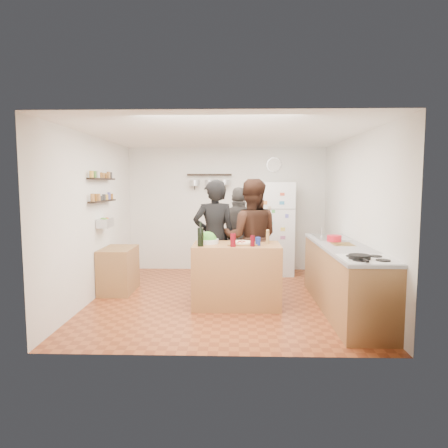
{
  "coord_description": "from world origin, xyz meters",
  "views": [
    {
      "loc": [
        0.18,
        -6.07,
        1.78
      ],
      "look_at": [
        0.0,
        0.1,
        1.15
      ],
      "focal_mm": 32.0,
      "sensor_mm": 36.0,
      "label": 1
    }
  ],
  "objects_px": {
    "counter_run": "(344,279)",
    "side_table": "(119,270)",
    "wall_clock": "(274,165)",
    "prep_island": "(236,275)",
    "salad_bowl": "(208,241)",
    "salt_canister": "(258,241)",
    "skillet": "(360,257)",
    "person_left": "(214,238)",
    "pepper_mill": "(268,238)",
    "person_center": "(251,238)",
    "person_back": "(240,237)",
    "fridge": "(275,228)",
    "wine_bottle": "(201,237)",
    "red_bowl": "(334,238)"
  },
  "relations": [
    {
      "from": "counter_run",
      "to": "side_table",
      "type": "height_order",
      "value": "counter_run"
    },
    {
      "from": "wall_clock",
      "to": "side_table",
      "type": "distance_m",
      "value": 3.68
    },
    {
      "from": "prep_island",
      "to": "side_table",
      "type": "relative_size",
      "value": 1.56
    },
    {
      "from": "salad_bowl",
      "to": "counter_run",
      "type": "bearing_deg",
      "value": -6.45
    },
    {
      "from": "salad_bowl",
      "to": "salt_canister",
      "type": "distance_m",
      "value": 0.74
    },
    {
      "from": "skillet",
      "to": "side_table",
      "type": "xyz_separation_m",
      "value": [
        -3.34,
        1.84,
        -0.58
      ]
    },
    {
      "from": "person_left",
      "to": "side_table",
      "type": "distance_m",
      "value": 1.69
    },
    {
      "from": "person_left",
      "to": "skillet",
      "type": "xyz_separation_m",
      "value": [
        1.75,
        -1.66,
        0.02
      ]
    },
    {
      "from": "pepper_mill",
      "to": "skillet",
      "type": "relative_size",
      "value": 0.67
    },
    {
      "from": "person_left",
      "to": "person_center",
      "type": "bearing_deg",
      "value": 171.12
    },
    {
      "from": "person_back",
      "to": "prep_island",
      "type": "bearing_deg",
      "value": 91.55
    },
    {
      "from": "skillet",
      "to": "person_back",
      "type": "bearing_deg",
      "value": 121.29
    },
    {
      "from": "person_center",
      "to": "skillet",
      "type": "bearing_deg",
      "value": 128.98
    },
    {
      "from": "fridge",
      "to": "wall_clock",
      "type": "height_order",
      "value": "wall_clock"
    },
    {
      "from": "person_left",
      "to": "person_center",
      "type": "height_order",
      "value": "person_center"
    },
    {
      "from": "wine_bottle",
      "to": "pepper_mill",
      "type": "bearing_deg",
      "value": 15.87
    },
    {
      "from": "wine_bottle",
      "to": "pepper_mill",
      "type": "relative_size",
      "value": 1.55
    },
    {
      "from": "person_back",
      "to": "skillet",
      "type": "xyz_separation_m",
      "value": [
        1.35,
        -2.22,
        0.08
      ]
    },
    {
      "from": "salad_bowl",
      "to": "pepper_mill",
      "type": "height_order",
      "value": "pepper_mill"
    },
    {
      "from": "skillet",
      "to": "side_table",
      "type": "height_order",
      "value": "skillet"
    },
    {
      "from": "wine_bottle",
      "to": "salt_canister",
      "type": "xyz_separation_m",
      "value": [
        0.8,
        0.1,
        -0.07
      ]
    },
    {
      "from": "counter_run",
      "to": "red_bowl",
      "type": "height_order",
      "value": "red_bowl"
    },
    {
      "from": "prep_island",
      "to": "skillet",
      "type": "bearing_deg",
      "value": -39.07
    },
    {
      "from": "counter_run",
      "to": "prep_island",
      "type": "bearing_deg",
      "value": 173.64
    },
    {
      "from": "pepper_mill",
      "to": "person_center",
      "type": "bearing_deg",
      "value": 114.99
    },
    {
      "from": "prep_island",
      "to": "person_back",
      "type": "xyz_separation_m",
      "value": [
        0.05,
        1.08,
        0.4
      ]
    },
    {
      "from": "pepper_mill",
      "to": "red_bowl",
      "type": "relative_size",
      "value": 0.77
    },
    {
      "from": "pepper_mill",
      "to": "salt_canister",
      "type": "xyz_separation_m",
      "value": [
        -0.15,
        -0.17,
        -0.02
      ]
    },
    {
      "from": "person_back",
      "to": "fridge",
      "type": "xyz_separation_m",
      "value": [
        0.7,
        1.05,
        0.04
      ]
    },
    {
      "from": "salt_canister",
      "to": "counter_run",
      "type": "relative_size",
      "value": 0.04
    },
    {
      "from": "prep_island",
      "to": "wall_clock",
      "type": "height_order",
      "value": "wall_clock"
    },
    {
      "from": "wall_clock",
      "to": "red_bowl",
      "type": "bearing_deg",
      "value": -72.47
    },
    {
      "from": "prep_island",
      "to": "side_table",
      "type": "height_order",
      "value": "prep_island"
    },
    {
      "from": "salad_bowl",
      "to": "person_back",
      "type": "relative_size",
      "value": 0.18
    },
    {
      "from": "wine_bottle",
      "to": "red_bowl",
      "type": "xyz_separation_m",
      "value": [
        1.95,
        0.47,
        -0.07
      ]
    },
    {
      "from": "skillet",
      "to": "fridge",
      "type": "distance_m",
      "value": 3.34
    },
    {
      "from": "fridge",
      "to": "wine_bottle",
      "type": "bearing_deg",
      "value": -118.07
    },
    {
      "from": "prep_island",
      "to": "skillet",
      "type": "relative_size",
      "value": 5.08
    },
    {
      "from": "wine_bottle",
      "to": "side_table",
      "type": "relative_size",
      "value": 0.32
    },
    {
      "from": "wine_bottle",
      "to": "red_bowl",
      "type": "distance_m",
      "value": 2.01
    },
    {
      "from": "pepper_mill",
      "to": "wall_clock",
      "type": "relative_size",
      "value": 0.55
    },
    {
      "from": "prep_island",
      "to": "salt_canister",
      "type": "height_order",
      "value": "salt_canister"
    },
    {
      "from": "person_center",
      "to": "counter_run",
      "type": "bearing_deg",
      "value": 155.11
    },
    {
      "from": "salt_canister",
      "to": "skillet",
      "type": "distance_m",
      "value": 1.5
    },
    {
      "from": "wine_bottle",
      "to": "salt_canister",
      "type": "bearing_deg",
      "value": 7.13
    },
    {
      "from": "wall_clock",
      "to": "counter_run",
      "type": "bearing_deg",
      "value": -74.08
    },
    {
      "from": "person_left",
      "to": "counter_run",
      "type": "bearing_deg",
      "value": 149.23
    },
    {
      "from": "person_center",
      "to": "counter_run",
      "type": "xyz_separation_m",
      "value": [
        1.28,
        -0.7,
        -0.47
      ]
    },
    {
      "from": "fridge",
      "to": "person_back",
      "type": "bearing_deg",
      "value": -123.63
    },
    {
      "from": "person_left",
      "to": "counter_run",
      "type": "xyz_separation_m",
      "value": [
        1.85,
        -0.68,
        -0.47
      ]
    }
  ]
}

